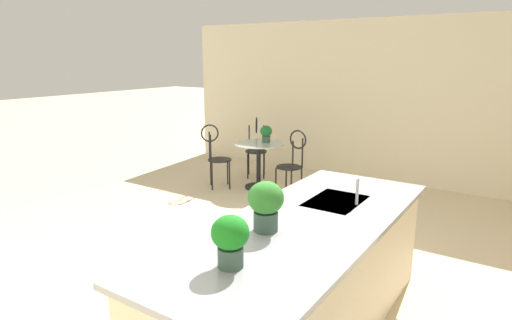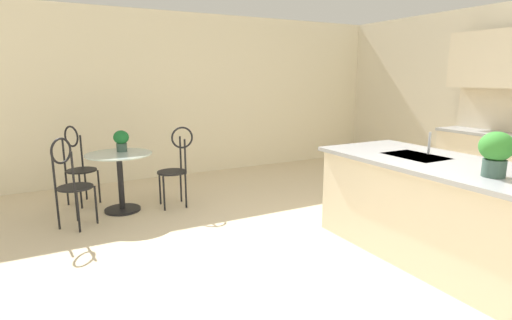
% 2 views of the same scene
% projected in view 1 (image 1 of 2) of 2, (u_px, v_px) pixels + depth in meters
% --- Properties ---
extents(ground_plane, '(40.00, 40.00, 0.00)m').
position_uv_depth(ground_plane, '(236.00, 285.00, 4.03)').
color(ground_plane, beige).
extents(wall_left_window, '(0.12, 7.80, 2.70)m').
position_uv_depth(wall_left_window, '(386.00, 102.00, 7.17)').
color(wall_left_window, beige).
rests_on(wall_left_window, ground).
extents(kitchen_island, '(2.80, 1.06, 0.92)m').
position_uv_depth(kitchen_island, '(303.00, 278.00, 3.22)').
color(kitchen_island, beige).
rests_on(kitchen_island, ground).
extents(bistro_table, '(0.80, 0.80, 0.74)m').
position_uv_depth(bistro_table, '(259.00, 161.00, 6.93)').
color(bistro_table, black).
rests_on(bistro_table, ground).
extents(chair_near_window, '(0.52, 0.52, 1.04)m').
position_uv_depth(chair_near_window, '(256.00, 144.00, 7.60)').
color(chair_near_window, black).
rests_on(chair_near_window, ground).
extents(chair_by_island, '(0.54, 0.54, 1.04)m').
position_uv_depth(chair_by_island, '(216.00, 153.00, 6.91)').
color(chair_by_island, black).
rests_on(chair_by_island, ground).
extents(chair_toward_desk, '(0.41, 0.50, 1.04)m').
position_uv_depth(chair_toward_desk, '(292.00, 160.00, 6.43)').
color(chair_toward_desk, black).
rests_on(chair_toward_desk, ground).
extents(sink_faucet, '(0.02, 0.02, 0.22)m').
position_uv_depth(sink_faucet, '(357.00, 192.00, 3.44)').
color(sink_faucet, '#B2B5BA').
rests_on(sink_faucet, kitchen_island).
extents(potted_plant_on_table, '(0.19, 0.19, 0.27)m').
position_uv_depth(potted_plant_on_table, '(266.00, 133.00, 6.89)').
color(potted_plant_on_table, '#385147').
rests_on(potted_plant_on_table, bistro_table).
extents(potted_plant_counter_far, '(0.22, 0.22, 0.31)m').
position_uv_depth(potted_plant_counter_far, '(230.00, 238.00, 2.40)').
color(potted_plant_counter_far, '#385147').
rests_on(potted_plant_counter_far, kitchen_island).
extents(potted_plant_counter_near, '(0.25, 0.25, 0.35)m').
position_uv_depth(potted_plant_counter_near, '(266.00, 203.00, 2.91)').
color(potted_plant_counter_near, '#385147').
rests_on(potted_plant_counter_near, kitchen_island).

